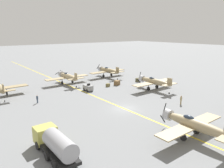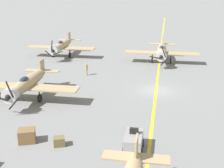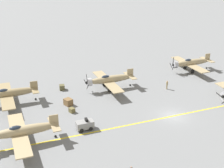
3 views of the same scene
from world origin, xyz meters
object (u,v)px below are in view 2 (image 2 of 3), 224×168
(airplane_near_center, at_px, (162,51))
(tow_tractor, at_px, (133,141))
(airplane_near_right, at_px, (62,46))
(supply_crate_outboard, at_px, (59,141))
(ground_crew_walking, at_px, (86,69))
(airplane_mid_right, at_px, (27,83))
(supply_crate_mid_lane, at_px, (27,136))

(airplane_near_center, distance_m, tow_tractor, 28.67)
(airplane_near_right, xyz_separation_m, supply_crate_outboard, (-9.80, 30.12, -1.63))
(tow_tractor, xyz_separation_m, ground_crew_walking, (8.87, -19.46, 0.17))
(airplane_mid_right, bearing_deg, ground_crew_walking, -108.27)
(airplane_near_right, relative_size, ground_crew_walking, 6.81)
(airplane_mid_right, xyz_separation_m, supply_crate_mid_lane, (-3.98, 9.17, -1.43))
(tow_tractor, bearing_deg, airplane_near_center, -93.14)
(ground_crew_walking, relative_size, supply_crate_mid_lane, 1.27)
(airplane_near_right, bearing_deg, tow_tractor, 113.21)
(supply_crate_outboard, bearing_deg, ground_crew_walking, -82.19)
(airplane_near_center, bearing_deg, supply_crate_outboard, 87.71)
(tow_tractor, relative_size, supply_crate_outboard, 2.83)
(airplane_mid_right, relative_size, airplane_near_right, 1.00)
(airplane_near_center, distance_m, airplane_mid_right, 24.51)
(airplane_near_right, height_order, supply_crate_outboard, airplane_near_right)
(supply_crate_mid_lane, bearing_deg, airplane_mid_right, -66.53)
(supply_crate_mid_lane, bearing_deg, airplane_near_right, -77.02)
(tow_tractor, height_order, supply_crate_mid_lane, tow_tractor)
(tow_tractor, height_order, ground_crew_walking, tow_tractor)
(supply_crate_mid_lane, bearing_deg, supply_crate_outboard, 177.51)
(airplane_near_right, height_order, tow_tractor, airplane_near_right)
(airplane_mid_right, height_order, ground_crew_walking, airplane_mid_right)
(airplane_near_center, distance_m, ground_crew_walking, 13.92)
(airplane_mid_right, bearing_deg, tow_tractor, 148.85)
(tow_tractor, bearing_deg, airplane_mid_right, -34.39)
(airplane_mid_right, distance_m, supply_crate_mid_lane, 10.10)
(airplane_near_center, relative_size, supply_crate_mid_lane, 8.63)
(airplane_near_center, xyz_separation_m, airplane_mid_right, (14.59, 19.69, 0.00))
(airplane_near_center, bearing_deg, tow_tractor, 99.47)
(airplane_near_right, bearing_deg, supply_crate_mid_lane, 97.97)
(tow_tractor, bearing_deg, supply_crate_outboard, 3.60)
(tow_tractor, xyz_separation_m, supply_crate_outboard, (6.15, 0.39, -0.41))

